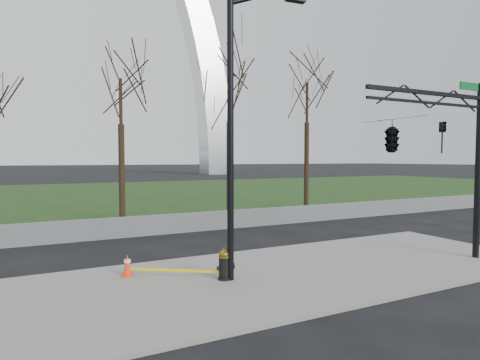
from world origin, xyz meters
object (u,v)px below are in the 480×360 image
fire_hydrant (225,265)px  traffic_cone (127,265)px  street_light (238,114)px  traffic_signal_mast (411,136)px

fire_hydrant → traffic_cone: (-2.36, 1.56, -0.10)m
fire_hydrant → traffic_cone: bearing=154.7°
traffic_cone → fire_hydrant: bearing=-33.4°
fire_hydrant → street_light: street_light is taller
fire_hydrant → traffic_cone: size_ratio=1.43×
fire_hydrant → traffic_signal_mast: traffic_signal_mast is taller
traffic_signal_mast → fire_hydrant: bearing=165.7°
traffic_cone → traffic_signal_mast: traffic_signal_mast is taller
traffic_cone → traffic_signal_mast: size_ratio=0.10×
traffic_signal_mast → street_light: bearing=165.8°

